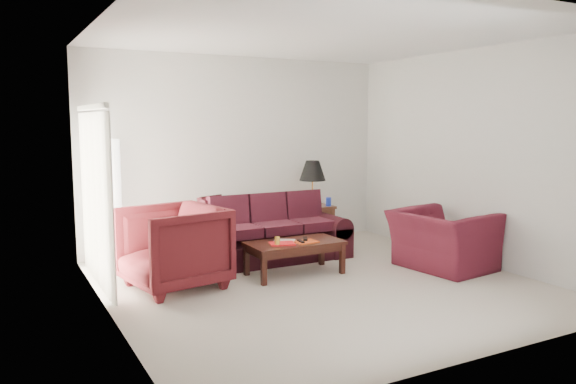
% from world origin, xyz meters
% --- Properties ---
extents(floor, '(5.00, 5.00, 0.00)m').
position_xyz_m(floor, '(0.00, 0.00, 0.00)').
color(floor, beige).
rests_on(floor, ground).
extents(blinds, '(0.10, 2.00, 2.16)m').
position_xyz_m(blinds, '(-2.42, 1.30, 1.08)').
color(blinds, silver).
rests_on(blinds, ground).
extents(sofa, '(2.25, 1.09, 0.90)m').
position_xyz_m(sofa, '(0.03, 1.35, 0.45)').
color(sofa, black).
rests_on(sofa, ground).
extents(throw_pillow, '(0.44, 0.33, 0.41)m').
position_xyz_m(throw_pillow, '(-0.64, 2.08, 0.70)').
color(throw_pillow, black).
rests_on(throw_pillow, sofa).
extents(end_table, '(0.63, 0.63, 0.63)m').
position_xyz_m(end_table, '(1.09, 2.05, 0.32)').
color(end_table, '#59281E').
rests_on(end_table, ground).
extents(table_lamp, '(0.55, 0.55, 0.72)m').
position_xyz_m(table_lamp, '(1.12, 2.11, 0.99)').
color(table_lamp, '#D68D43').
rests_on(table_lamp, end_table).
extents(clock, '(0.14, 0.07, 0.13)m').
position_xyz_m(clock, '(0.94, 1.90, 0.70)').
color(clock, silver).
rests_on(clock, end_table).
extents(blue_canister, '(0.10, 0.10, 0.14)m').
position_xyz_m(blue_canister, '(1.28, 1.85, 0.70)').
color(blue_canister, '#192FA8').
rests_on(blue_canister, end_table).
extents(picture_frame, '(0.15, 0.18, 0.05)m').
position_xyz_m(picture_frame, '(0.96, 2.17, 0.71)').
color(picture_frame, white).
rests_on(picture_frame, end_table).
extents(floor_lamp, '(0.34, 0.34, 1.77)m').
position_xyz_m(floor_lamp, '(-2.04, 2.20, 0.89)').
color(floor_lamp, white).
rests_on(floor_lamp, ground).
extents(armchair_left, '(1.27, 1.25, 1.00)m').
position_xyz_m(armchair_left, '(-1.64, 0.70, 0.50)').
color(armchair_left, '#471014').
rests_on(armchair_left, ground).
extents(armchair_right, '(1.20, 1.34, 0.79)m').
position_xyz_m(armchair_right, '(1.84, -0.15, 0.39)').
color(armchair_right, '#47101C').
rests_on(armchair_right, ground).
extents(coffee_table, '(1.36, 0.90, 0.44)m').
position_xyz_m(coffee_table, '(-0.07, 0.54, 0.22)').
color(coffee_table, black).
rests_on(coffee_table, ground).
extents(magazine_red, '(0.36, 0.31, 0.02)m').
position_xyz_m(magazine_red, '(-0.28, 0.48, 0.45)').
color(magazine_red, red).
rests_on(magazine_red, coffee_table).
extents(magazine_white, '(0.34, 0.32, 0.02)m').
position_xyz_m(magazine_white, '(-0.19, 0.61, 0.44)').
color(magazine_white, beige).
rests_on(magazine_white, coffee_table).
extents(magazine_orange, '(0.31, 0.24, 0.02)m').
position_xyz_m(magazine_orange, '(0.04, 0.43, 0.45)').
color(magazine_orange, '#CF4818').
rests_on(magazine_orange, coffee_table).
extents(remote_a, '(0.06, 0.16, 0.02)m').
position_xyz_m(remote_a, '(-0.04, 0.42, 0.46)').
color(remote_a, black).
rests_on(remote_a, coffee_table).
extents(remote_b, '(0.14, 0.19, 0.02)m').
position_xyz_m(remote_b, '(0.08, 0.52, 0.47)').
color(remote_b, black).
rests_on(remote_b, coffee_table).
extents(yellow_glass, '(0.07, 0.07, 0.12)m').
position_xyz_m(yellow_glass, '(-0.38, 0.43, 0.49)').
color(yellow_glass, gold).
rests_on(yellow_glass, coffee_table).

